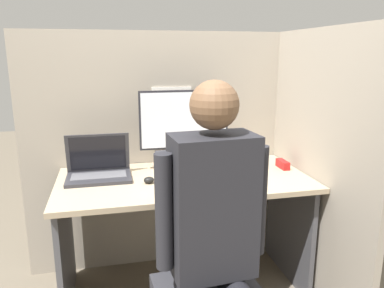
{
  "coord_description": "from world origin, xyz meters",
  "views": [
    {
      "loc": [
        -0.43,
        -1.72,
        1.47
      ],
      "look_at": [
        0.01,
        0.18,
        1.0
      ],
      "focal_mm": 35.0,
      "sensor_mm": 36.0,
      "label": 1
    }
  ],
  "objects_px": {
    "laptop": "(99,170)",
    "office_chair": "(207,266)",
    "stapler": "(283,164)",
    "person": "(215,227)",
    "monitor": "(184,123)",
    "carrot_toy": "(174,191)",
    "paper_box": "(185,162)"
  },
  "relations": [
    {
      "from": "laptop",
      "to": "office_chair",
      "type": "height_order",
      "value": "office_chair"
    },
    {
      "from": "stapler",
      "to": "carrot_toy",
      "type": "distance_m",
      "value": 0.84
    },
    {
      "from": "stapler",
      "to": "laptop",
      "type": "bearing_deg",
      "value": 177.13
    },
    {
      "from": "paper_box",
      "to": "monitor",
      "type": "distance_m",
      "value": 0.25
    },
    {
      "from": "stapler",
      "to": "office_chair",
      "type": "relative_size",
      "value": 0.12
    },
    {
      "from": "paper_box",
      "to": "laptop",
      "type": "height_order",
      "value": "laptop"
    },
    {
      "from": "stapler",
      "to": "office_chair",
      "type": "height_order",
      "value": "office_chair"
    },
    {
      "from": "paper_box",
      "to": "person",
      "type": "relative_size",
      "value": 0.24
    },
    {
      "from": "person",
      "to": "paper_box",
      "type": "bearing_deg",
      "value": 85.61
    },
    {
      "from": "laptop",
      "to": "paper_box",
      "type": "bearing_deg",
      "value": 8.42
    },
    {
      "from": "monitor",
      "to": "carrot_toy",
      "type": "bearing_deg",
      "value": -108.21
    },
    {
      "from": "monitor",
      "to": "stapler",
      "type": "relative_size",
      "value": 4.54
    },
    {
      "from": "laptop",
      "to": "carrot_toy",
      "type": "relative_size",
      "value": 3.2
    },
    {
      "from": "carrot_toy",
      "to": "office_chair",
      "type": "relative_size",
      "value": 0.11
    },
    {
      "from": "carrot_toy",
      "to": "person",
      "type": "distance_m",
      "value": 0.49
    },
    {
      "from": "laptop",
      "to": "stapler",
      "type": "distance_m",
      "value": 1.16
    },
    {
      "from": "paper_box",
      "to": "office_chair",
      "type": "bearing_deg",
      "value": -94.39
    },
    {
      "from": "stapler",
      "to": "person",
      "type": "height_order",
      "value": "person"
    },
    {
      "from": "stapler",
      "to": "person",
      "type": "relative_size",
      "value": 0.09
    },
    {
      "from": "monitor",
      "to": "carrot_toy",
      "type": "relative_size",
      "value": 4.86
    },
    {
      "from": "laptop",
      "to": "office_chair",
      "type": "distance_m",
      "value": 0.91
    },
    {
      "from": "paper_box",
      "to": "office_chair",
      "type": "xyz_separation_m",
      "value": [
        -0.06,
        -0.8,
        -0.27
      ]
    },
    {
      "from": "laptop",
      "to": "person",
      "type": "bearing_deg",
      "value": -61.78
    },
    {
      "from": "monitor",
      "to": "carrot_toy",
      "type": "height_order",
      "value": "monitor"
    },
    {
      "from": "carrot_toy",
      "to": "office_chair",
      "type": "distance_m",
      "value": 0.43
    },
    {
      "from": "office_chair",
      "to": "person",
      "type": "bearing_deg",
      "value": -94.39
    },
    {
      "from": "paper_box",
      "to": "stapler",
      "type": "relative_size",
      "value": 2.65
    },
    {
      "from": "laptop",
      "to": "stapler",
      "type": "bearing_deg",
      "value": -2.87
    },
    {
      "from": "office_chair",
      "to": "carrot_toy",
      "type": "bearing_deg",
      "value": 105.09
    },
    {
      "from": "office_chair",
      "to": "person",
      "type": "distance_m",
      "value": 0.31
    },
    {
      "from": "paper_box",
      "to": "person",
      "type": "xyz_separation_m",
      "value": [
        -0.07,
        -0.95,
        0.0
      ]
    },
    {
      "from": "laptop",
      "to": "carrot_toy",
      "type": "height_order",
      "value": "laptop"
    }
  ]
}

